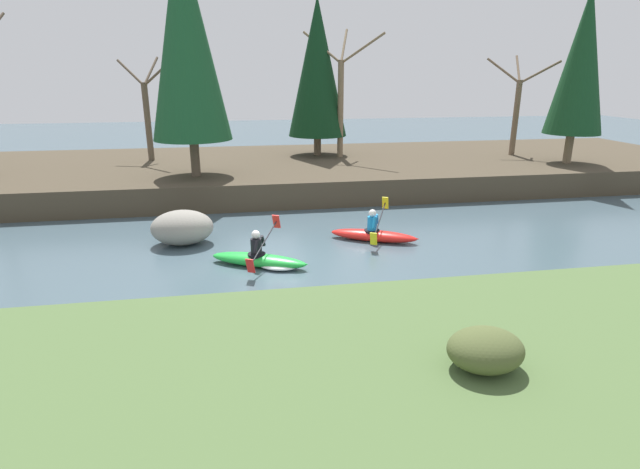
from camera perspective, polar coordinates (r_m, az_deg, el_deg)
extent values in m
plane|color=#425660|center=(13.91, -4.05, -3.04)|extent=(90.00, 90.00, 0.00)
cube|color=#4C6638|center=(7.32, 2.34, -21.05)|extent=(44.00, 7.87, 0.71)
cube|color=#473D2D|center=(24.10, -6.75, 7.13)|extent=(44.00, 10.72, 1.03)
cylinder|color=brown|center=(20.74, -14.09, 8.49)|extent=(0.36, 0.36, 1.46)
cone|color=#194C28|center=(20.54, -15.11, 21.12)|extent=(3.05, 3.05, 7.65)
cylinder|color=brown|center=(25.54, -0.29, 10.15)|extent=(0.36, 0.36, 0.98)
cone|color=#0F3319|center=(25.32, -0.30, 18.54)|extent=(2.87, 2.87, 6.47)
cylinder|color=#7A664C|center=(25.83, 26.52, 8.79)|extent=(0.36, 0.36, 1.34)
cone|color=#143D1E|center=(25.64, 27.73, 17.12)|extent=(2.48, 2.48, 6.22)
cylinder|color=brown|center=(25.16, -19.08, 12.04)|extent=(0.28, 0.28, 3.56)
cylinder|color=brown|center=(25.68, -20.83, 16.89)|extent=(1.35, 1.16, 1.21)
cylinder|color=brown|center=(24.44, -18.22, 16.98)|extent=(1.41, 1.21, 1.08)
cylinder|color=brown|center=(25.73, -18.78, 17.25)|extent=(0.64, 1.51, 1.34)
cylinder|color=#7A664C|center=(24.75, 2.36, 14.04)|extent=(0.28, 0.28, 4.55)
cylinder|color=#7A664C|center=(25.22, 0.25, 20.60)|extent=(1.69, 1.44, 1.53)
cylinder|color=#7A664C|center=(24.23, 4.87, 20.43)|extent=(1.77, 1.51, 1.35)
cylinder|color=#7A664C|center=(25.68, 2.76, 20.72)|extent=(0.78, 1.91, 1.69)
cylinder|color=brown|center=(27.36, 21.44, 12.28)|extent=(0.28, 0.28, 3.65)
cylinder|color=brown|center=(27.42, 20.23, 17.16)|extent=(1.38, 1.18, 1.24)
cylinder|color=brown|center=(27.16, 23.86, 16.61)|extent=(1.45, 1.24, 1.10)
cylinder|color=brown|center=(28.04, 21.71, 17.14)|extent=(0.65, 1.55, 1.38)
ellipsoid|color=#4C562D|center=(8.03, 18.38, -12.39)|extent=(1.17, 0.97, 0.63)
ellipsoid|color=red|center=(15.57, 6.12, -0.12)|extent=(2.68, 1.74, 0.34)
cone|color=red|center=(15.41, 10.66, -0.47)|extent=(0.40, 0.33, 0.20)
cylinder|color=black|center=(15.54, 5.96, 0.40)|extent=(0.64, 0.64, 0.08)
cylinder|color=#1984CC|center=(15.46, 5.98, 1.29)|extent=(0.40, 0.40, 0.42)
sphere|color=white|center=(15.37, 6.02, 2.45)|extent=(0.31, 0.31, 0.23)
cylinder|color=#1984CC|center=(15.65, 6.52, 1.80)|extent=(0.18, 0.24, 0.35)
cylinder|color=#1984CC|center=(15.20, 6.19, 1.32)|extent=(0.18, 0.24, 0.35)
cylinder|color=black|center=(15.39, 6.84, 1.67)|extent=(0.88, 1.73, 0.65)
cube|color=yellow|center=(16.22, 7.47, 3.61)|extent=(0.25, 0.23, 0.41)
cube|color=yellow|center=(14.59, 6.14, -0.49)|extent=(0.25, 0.23, 0.41)
ellipsoid|color=green|center=(13.56, -7.04, -2.92)|extent=(2.69, 1.71, 0.34)
cone|color=green|center=(13.15, -2.03, -3.39)|extent=(0.40, 0.33, 0.20)
cylinder|color=black|center=(13.53, -7.26, -2.33)|extent=(0.64, 0.64, 0.08)
cylinder|color=black|center=(13.44, -7.30, -1.32)|extent=(0.40, 0.40, 0.42)
sphere|color=white|center=(13.34, -7.35, -0.01)|extent=(0.31, 0.31, 0.23)
cylinder|color=black|center=(13.59, -6.54, -0.70)|extent=(0.18, 0.24, 0.35)
cylinder|color=black|center=(13.17, -7.32, -1.34)|extent=(0.18, 0.24, 0.35)
cylinder|color=black|center=(13.32, -6.41, -0.90)|extent=(0.86, 1.74, 0.65)
cube|color=red|center=(14.07, -5.01, 1.49)|extent=(0.25, 0.23, 0.41)
cube|color=red|center=(12.60, -7.97, -3.57)|extent=(0.25, 0.23, 0.41)
ellipsoid|color=white|center=(13.40, -4.85, -3.48)|extent=(1.29, 1.11, 0.18)
ellipsoid|color=gray|center=(15.65, -15.47, 0.78)|extent=(1.86, 1.45, 1.05)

